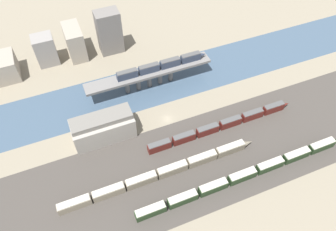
% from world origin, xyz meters
% --- Properties ---
extents(ground_plane, '(400.00, 400.00, 0.00)m').
position_xyz_m(ground_plane, '(0.00, 0.00, 0.00)').
color(ground_plane, gray).
extents(railbed_yard, '(280.00, 42.00, 0.01)m').
position_xyz_m(railbed_yard, '(0.00, -24.00, 0.00)').
color(railbed_yard, '#423D38').
rests_on(railbed_yard, ground).
extents(river_water, '(320.00, 26.82, 0.01)m').
position_xyz_m(river_water, '(0.00, 22.19, 0.00)').
color(river_water, '#3D5166').
rests_on(river_water, ground).
extents(bridge, '(59.20, 7.02, 8.58)m').
position_xyz_m(bridge, '(-0.00, 22.19, 6.91)').
color(bridge, slate).
rests_on(bridge, ground).
extents(train_on_bridge, '(43.38, 2.66, 3.81)m').
position_xyz_m(train_on_bridge, '(6.36, 22.19, 10.44)').
color(train_on_bridge, '#2D384C').
rests_on(train_on_bridge, bridge).
extents(train_yard_near, '(87.28, 2.96, 3.93)m').
position_xyz_m(train_yard_near, '(16.30, -37.17, 1.93)').
color(train_yard_near, '#23381E').
rests_on(train_yard_near, ground).
extents(train_yard_mid, '(77.77, 2.86, 4.02)m').
position_xyz_m(train_yard_mid, '(-12.83, -24.83, 1.98)').
color(train_yard_mid, gray).
rests_on(train_yard_mid, ground).
extents(train_yard_far, '(66.24, 2.62, 4.06)m').
position_xyz_m(train_yard_far, '(19.00, -13.15, 2.00)').
color(train_yard_far, '#5B1E19').
rests_on(train_yard_far, ground).
extents(warehouse_building, '(24.59, 10.79, 12.19)m').
position_xyz_m(warehouse_building, '(-27.18, 1.39, 5.80)').
color(warehouse_building, '#9E998E').
rests_on(warehouse_building, ground).
extents(city_block_far_left, '(15.27, 14.07, 11.08)m').
position_xyz_m(city_block_far_left, '(-62.95, 53.94, 5.54)').
color(city_block_far_left, gray).
rests_on(city_block_far_left, ground).
extents(city_block_left, '(9.77, 8.68, 15.29)m').
position_xyz_m(city_block_left, '(-40.98, 56.76, 7.64)').
color(city_block_left, gray).
rests_on(city_block_left, ground).
extents(city_block_center, '(8.08, 15.96, 15.60)m').
position_xyz_m(city_block_center, '(-26.43, 57.49, 7.80)').
color(city_block_center, gray).
rests_on(city_block_center, ground).
extents(city_block_right, '(11.68, 8.28, 22.51)m').
position_xyz_m(city_block_right, '(-9.17, 54.12, 11.26)').
color(city_block_right, slate).
rests_on(city_block_right, ground).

